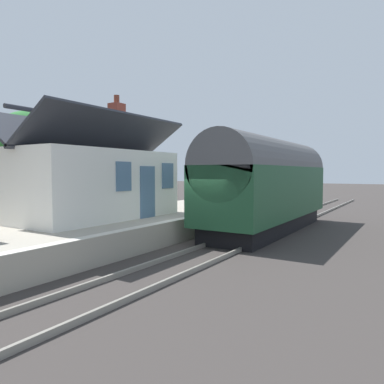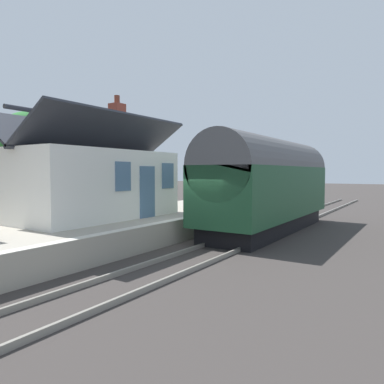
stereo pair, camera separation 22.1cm
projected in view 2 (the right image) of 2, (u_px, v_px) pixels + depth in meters
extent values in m
plane|color=#383330|center=(203.00, 245.00, 13.51)|extent=(160.00, 160.00, 0.00)
cube|color=#A39B8C|center=(129.00, 226.00, 15.50)|extent=(32.00, 5.44, 0.89)
cube|color=beige|center=(177.00, 219.00, 14.10)|extent=(32.00, 0.36, 0.02)
cube|color=gray|center=(242.00, 248.00, 12.62)|extent=(52.00, 0.08, 0.14)
cube|color=gray|center=(207.00, 244.00, 13.40)|extent=(52.00, 0.08, 0.14)
cube|color=black|center=(269.00, 224.00, 16.72)|extent=(9.37, 2.29, 0.70)
cube|color=#1E4C2D|center=(269.00, 191.00, 16.64)|extent=(10.19, 2.70, 2.30)
cylinder|color=#515154|center=(269.00, 167.00, 16.57)|extent=(10.19, 2.65, 2.65)
cube|color=black|center=(242.00, 185.00, 17.36)|extent=(8.66, 0.03, 0.80)
cylinder|color=black|center=(289.00, 217.00, 19.28)|extent=(0.70, 2.16, 0.70)
cylinder|color=black|center=(241.00, 233.00, 14.16)|extent=(0.70, 2.16, 0.70)
cube|color=black|center=(301.00, 181.00, 20.90)|extent=(0.04, 2.16, 0.90)
cylinder|color=#F2EDCC|center=(301.00, 197.00, 20.97)|extent=(0.06, 0.24, 0.24)
cube|color=red|center=(301.00, 205.00, 21.03)|extent=(0.16, 2.56, 0.24)
cube|color=white|center=(92.00, 184.00, 14.74)|extent=(6.69, 3.90, 2.72)
cube|color=#2D3038|center=(108.00, 134.00, 14.10)|extent=(7.19, 2.22, 1.48)
cube|color=#2D3038|center=(75.00, 137.00, 15.16)|extent=(7.19, 2.22, 1.48)
cylinder|color=#2D3038|center=(91.00, 120.00, 14.59)|extent=(7.19, 0.16, 0.16)
cube|color=brown|center=(117.00, 128.00, 15.86)|extent=(0.56, 0.56, 2.14)
cylinder|color=brown|center=(117.00, 100.00, 15.79)|extent=(0.24, 0.24, 0.36)
cube|color=slate|center=(147.00, 192.00, 14.67)|extent=(0.90, 0.06, 2.10)
cube|color=slate|center=(123.00, 176.00, 13.46)|extent=(0.80, 0.05, 1.10)
cube|color=slate|center=(168.00, 176.00, 15.81)|extent=(0.80, 0.05, 1.10)
cube|color=brown|center=(225.00, 197.00, 20.71)|extent=(1.40, 0.40, 0.06)
cube|color=brown|center=(228.00, 193.00, 20.60)|extent=(1.40, 0.11, 0.40)
cube|color=black|center=(221.00, 201.00, 20.26)|extent=(0.06, 0.36, 0.44)
cube|color=black|center=(230.00, 200.00, 21.20)|extent=(0.06, 0.36, 0.44)
cube|color=brown|center=(237.00, 194.00, 22.66)|extent=(1.41, 0.44, 0.06)
cube|color=brown|center=(240.00, 191.00, 22.55)|extent=(1.40, 0.15, 0.40)
cube|color=black|center=(233.00, 199.00, 22.22)|extent=(0.07, 0.36, 0.44)
cube|color=black|center=(241.00, 198.00, 23.14)|extent=(0.07, 0.36, 0.44)
cylinder|color=gray|center=(158.00, 204.00, 18.67)|extent=(0.41, 0.41, 0.39)
ellipsoid|color=#2D7233|center=(158.00, 197.00, 18.65)|extent=(0.48, 0.48, 0.45)
cube|color=gray|center=(245.00, 200.00, 21.48)|extent=(0.72, 0.32, 0.39)
ellipsoid|color=#2D7233|center=(245.00, 195.00, 21.46)|extent=(0.65, 0.29, 0.29)
cylinder|color=#9E5138|center=(144.00, 203.00, 19.69)|extent=(0.32, 0.32, 0.32)
ellipsoid|color=#2D7233|center=(144.00, 197.00, 19.67)|extent=(0.45, 0.45, 0.48)
cone|color=#C91F73|center=(144.00, 194.00, 19.66)|extent=(0.08, 0.08, 0.18)
cylinder|color=black|center=(205.00, 199.00, 17.46)|extent=(0.06, 0.06, 1.10)
cylinder|color=black|center=(211.00, 198.00, 17.96)|extent=(0.06, 0.06, 1.10)
cube|color=maroon|center=(208.00, 183.00, 17.67)|extent=(0.90, 0.06, 0.44)
cube|color=black|center=(208.00, 183.00, 17.67)|extent=(0.96, 0.03, 0.50)
cylinder|color=#4C3828|center=(31.00, 192.00, 20.45)|extent=(0.40, 0.40, 3.22)
ellipsoid|color=#2D7233|center=(29.00, 142.00, 20.29)|extent=(3.63, 3.45, 3.45)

